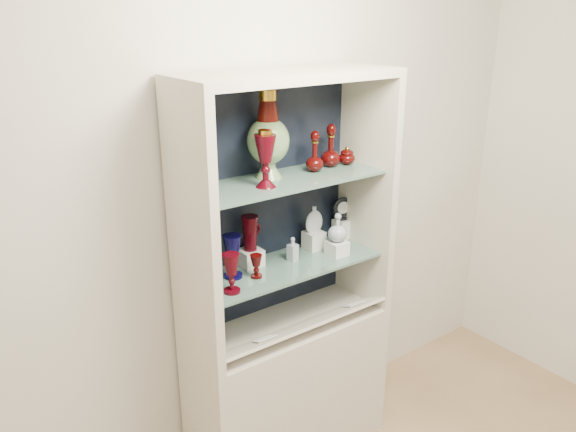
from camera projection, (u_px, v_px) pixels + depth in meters
wall_back at (261, 184)px, 2.67m from camera, size 3.50×0.02×2.80m
cabinet_base at (288, 387)px, 2.85m from camera, size 1.00×0.40×0.75m
cabinet_back_panel at (264, 200)px, 2.67m from camera, size 0.98×0.02×1.15m
cabinet_side_left at (192, 234)px, 2.26m from camera, size 0.04×0.40×1.15m
cabinet_side_right at (366, 192)px, 2.79m from camera, size 0.04×0.40×1.15m
cabinet_top_cap at (288, 76)px, 2.32m from camera, size 1.00×0.40×0.04m
shelf_lower at (285, 266)px, 2.64m from camera, size 0.92×0.34×0.01m
shelf_upper at (285, 180)px, 2.49m from camera, size 0.92×0.34×0.01m
label_ledge at (302, 327)px, 2.63m from camera, size 0.92×0.17×0.09m
label_card_0 at (265, 338)px, 2.51m from camera, size 0.10×0.06×0.03m
label_card_1 at (354, 304)px, 2.81m from camera, size 0.10×0.06×0.03m
pedestal_lamp_left at (192, 162)px, 2.22m from camera, size 0.11×0.11×0.28m
pedestal_lamp_right at (265, 159)px, 2.34m from camera, size 0.12×0.12×0.24m
enamel_urn at (268, 135)px, 2.45m from camera, size 0.24×0.24×0.39m
ruby_decanter_a at (315, 149)px, 2.57m from camera, size 0.10×0.10×0.22m
ruby_decanter_b at (331, 144)px, 2.66m from camera, size 0.10×0.10×0.22m
lidded_bowl at (347, 155)px, 2.72m from camera, size 0.09×0.09×0.09m
cobalt_goblet at (233, 256)px, 2.48m from camera, size 0.11×0.11×0.20m
ruby_goblet_tall at (231, 273)px, 2.35m from camera, size 0.09×0.09×0.18m
ruby_goblet_small at (256, 266)px, 2.49m from camera, size 0.06×0.06×0.11m
riser_ruby_pitcher at (251, 257)px, 2.62m from camera, size 0.10×0.10×0.08m
ruby_pitcher at (250, 233)px, 2.58m from camera, size 0.14×0.10×0.16m
clear_square_bottle at (293, 249)px, 2.66m from camera, size 0.05×0.05×0.12m
riser_flat_flask at (314, 240)px, 2.80m from camera, size 0.09×0.09×0.09m
flat_flask at (314, 219)px, 2.77m from camera, size 0.10×0.05×0.14m
riser_clear_round_decanter at (337, 248)px, 2.74m from camera, size 0.09×0.09×0.07m
clear_round_decanter at (338, 228)px, 2.70m from camera, size 0.11×0.11×0.14m
riser_cameo_medallion at (342, 229)px, 2.94m from camera, size 0.08×0.08×0.10m
cameo_medallion at (343, 208)px, 2.90m from camera, size 0.11×0.06×0.13m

